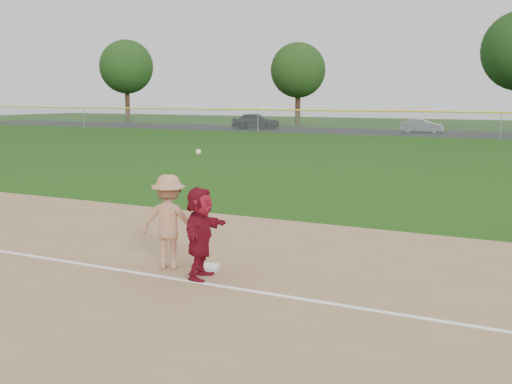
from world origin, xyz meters
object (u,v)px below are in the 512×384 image
at_px(first_base, 207,268).
at_px(car_mid, 421,126).
at_px(base_runner, 200,233).
at_px(car_left, 256,121).

relative_size(first_base, car_mid, 0.10).
bearing_deg(car_mid, base_runner, 175.34).
relative_size(first_base, base_runner, 0.24).
relative_size(car_left, car_mid, 1.24).
distance_m(first_base, base_runner, 0.95).
xyz_separation_m(first_base, car_mid, (-7.03, 46.30, 0.55)).
relative_size(base_runner, car_left, 0.36).
xyz_separation_m(base_runner, car_left, (-22.75, 45.48, -0.05)).
bearing_deg(car_mid, car_left, 81.47).
xyz_separation_m(first_base, car_left, (-22.56, 44.97, 0.73)).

